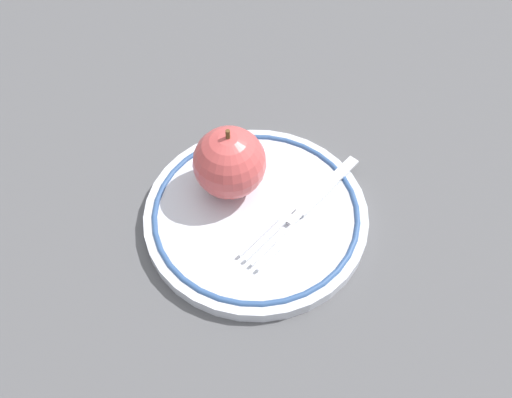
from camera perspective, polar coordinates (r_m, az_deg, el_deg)
name	(u,v)px	position (r m, az deg, el deg)	size (l,w,h in m)	color
ground_plane	(239,231)	(0.60, -1.71, -3.23)	(2.00, 2.00, 0.00)	#515154
plate	(256,215)	(0.60, 0.00, -1.60)	(0.24, 0.24, 0.02)	silver
apple_red_whole	(230,163)	(0.59, -2.67, 3.65)	(0.08, 0.08, 0.09)	#CA4B4B
fork	(308,205)	(0.60, 5.21, -0.57)	(0.16, 0.11, 0.00)	silver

